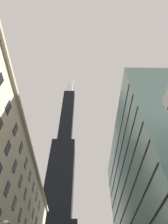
# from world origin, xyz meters

# --- Properties ---
(dark_skyscraper) EXTENTS (23.33, 23.33, 189.49)m
(dark_skyscraper) POSITION_xyz_m (-12.63, 97.33, 53.59)
(dark_skyscraper) COLOR black
(dark_skyscraper) RESTS_ON ground
(glass_office_midrise) EXTENTS (19.13, 43.69, 42.76)m
(glass_office_midrise) POSITION_xyz_m (20.51, 31.23, 21.38)
(glass_office_midrise) COLOR gray
(glass_office_midrise) RESTS_ON ground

